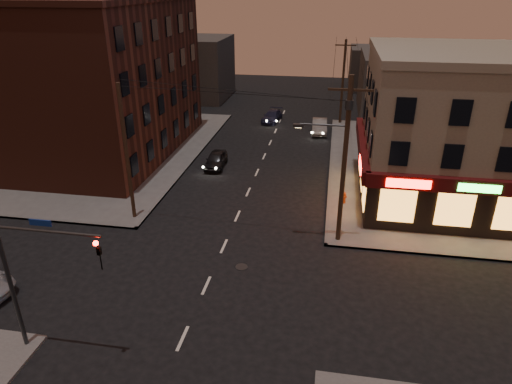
% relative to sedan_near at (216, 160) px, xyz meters
% --- Properties ---
extents(ground, '(120.00, 120.00, 0.00)m').
position_rel_sedan_near_xyz_m(ground, '(3.71, -16.71, -0.66)').
color(ground, black).
rests_on(ground, ground).
extents(sidewalk_ne, '(24.00, 28.00, 0.15)m').
position_rel_sedan_near_xyz_m(sidewalk_ne, '(21.71, 2.29, -0.59)').
color(sidewalk_ne, '#514F4C').
rests_on(sidewalk_ne, ground).
extents(sidewalk_nw, '(24.00, 28.00, 0.15)m').
position_rel_sedan_near_xyz_m(sidewalk_nw, '(-14.29, 2.29, -0.59)').
color(sidewalk_nw, '#514F4C').
rests_on(sidewalk_nw, ground).
extents(pizza_building, '(15.85, 12.85, 10.50)m').
position_rel_sedan_near_xyz_m(pizza_building, '(19.64, -3.28, 4.69)').
color(pizza_building, gray).
rests_on(pizza_building, sidewalk_ne).
extents(brick_apartment, '(12.00, 20.00, 13.00)m').
position_rel_sedan_near_xyz_m(brick_apartment, '(-10.79, 2.29, 5.99)').
color(brick_apartment, '#4D2319').
rests_on(brick_apartment, sidewalk_nw).
extents(bg_building_ne_a, '(10.00, 12.00, 7.00)m').
position_rel_sedan_near_xyz_m(bg_building_ne_a, '(17.71, 21.29, 2.84)').
color(bg_building_ne_a, '#3F3D3A').
rests_on(bg_building_ne_a, ground).
extents(bg_building_nw, '(9.00, 10.00, 8.00)m').
position_rel_sedan_near_xyz_m(bg_building_nw, '(-9.29, 25.29, 3.34)').
color(bg_building_nw, '#3F3D3A').
rests_on(bg_building_nw, ground).
extents(bg_building_ne_b, '(8.00, 8.00, 6.00)m').
position_rel_sedan_near_xyz_m(bg_building_ne_b, '(15.71, 35.29, 2.34)').
color(bg_building_ne_b, '#3F3D3A').
rests_on(bg_building_ne_b, ground).
extents(utility_pole_main, '(4.20, 0.44, 10.00)m').
position_rel_sedan_near_xyz_m(utility_pole_main, '(10.39, -10.91, 5.10)').
color(utility_pole_main, '#382619').
rests_on(utility_pole_main, sidewalk_ne).
extents(utility_pole_far, '(0.26, 0.26, 9.00)m').
position_rel_sedan_near_xyz_m(utility_pole_far, '(10.51, 15.29, 3.99)').
color(utility_pole_far, '#382619').
rests_on(utility_pole_far, sidewalk_ne).
extents(utility_pole_west, '(0.24, 0.24, 9.00)m').
position_rel_sedan_near_xyz_m(utility_pole_west, '(-3.09, -10.21, 3.99)').
color(utility_pole_west, '#382619').
rests_on(utility_pole_west, sidewalk_nw).
extents(traffic_signal, '(4.49, 0.32, 6.47)m').
position_rel_sedan_near_xyz_m(traffic_signal, '(-1.86, -22.31, 3.50)').
color(traffic_signal, '#333538').
rests_on(traffic_signal, ground).
extents(sedan_near, '(1.73, 3.95, 1.32)m').
position_rel_sedan_near_xyz_m(sedan_near, '(0.00, 0.00, 0.00)').
color(sedan_near, black).
rests_on(sedan_near, ground).
extents(sedan_mid, '(1.75, 4.45, 1.44)m').
position_rel_sedan_near_xyz_m(sedan_mid, '(8.38, 11.45, 0.06)').
color(sedan_mid, slate).
rests_on(sedan_mid, ground).
extents(sedan_far, '(2.23, 4.43, 1.23)m').
position_rel_sedan_near_xyz_m(sedan_far, '(2.81, 14.90, -0.04)').
color(sedan_far, '#1D203A').
rests_on(sedan_far, ground).
extents(fire_hydrant, '(0.38, 0.38, 0.86)m').
position_rel_sedan_near_xyz_m(fire_hydrant, '(10.88, -5.69, -0.04)').
color(fire_hydrant, '#99310D').
rests_on(fire_hydrant, sidewalk_ne).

